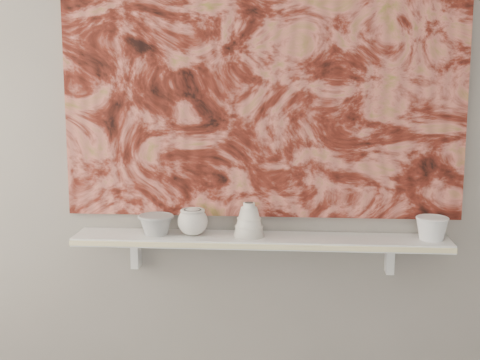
# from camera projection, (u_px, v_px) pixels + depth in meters

# --- Properties ---
(wall_back) EXTENTS (3.60, 0.00, 3.60)m
(wall_back) POSITION_uv_depth(u_px,v_px,m) (262.00, 122.00, 2.52)
(wall_back) COLOR gray
(wall_back) RESTS_ON floor
(shelf) EXTENTS (1.40, 0.18, 0.03)m
(shelf) POSITION_uv_depth(u_px,v_px,m) (260.00, 240.00, 2.50)
(shelf) COLOR silver
(shelf) RESTS_ON wall_back
(shelf_stripe) EXTENTS (1.40, 0.01, 0.02)m
(shelf_stripe) POSITION_uv_depth(u_px,v_px,m) (259.00, 247.00, 2.41)
(shelf_stripe) COLOR beige
(shelf_stripe) RESTS_ON shelf
(bracket_left) EXTENTS (0.03, 0.06, 0.12)m
(bracket_left) POSITION_uv_depth(u_px,v_px,m) (136.00, 252.00, 2.61)
(bracket_left) COLOR silver
(bracket_left) RESTS_ON wall_back
(bracket_right) EXTENTS (0.03, 0.06, 0.12)m
(bracket_right) POSITION_uv_depth(u_px,v_px,m) (390.00, 258.00, 2.54)
(bracket_right) COLOR silver
(bracket_right) RESTS_ON wall_back
(painting) EXTENTS (1.50, 0.02, 1.10)m
(painting) POSITION_uv_depth(u_px,v_px,m) (262.00, 71.00, 2.47)
(painting) COLOR maroon
(painting) RESTS_ON wall_back
(house_motif) EXTENTS (0.09, 0.00, 0.08)m
(house_motif) POSITION_uv_depth(u_px,v_px,m) (382.00, 155.00, 2.48)
(house_motif) COLOR black
(house_motif) RESTS_ON painting
(bowl_grey) EXTENTS (0.16, 0.16, 0.08)m
(bowl_grey) POSITION_uv_depth(u_px,v_px,m) (156.00, 224.00, 2.52)
(bowl_grey) COLOR #989896
(bowl_grey) RESTS_ON shelf
(cup_cream) EXTENTS (0.15, 0.15, 0.10)m
(cup_cream) POSITION_uv_depth(u_px,v_px,m) (193.00, 222.00, 2.51)
(cup_cream) COLOR beige
(cup_cream) RESTS_ON shelf
(bell_vessel) EXTENTS (0.13, 0.13, 0.13)m
(bell_vessel) POSITION_uv_depth(u_px,v_px,m) (249.00, 219.00, 2.49)
(bell_vessel) COLOR silver
(bell_vessel) RESTS_ON shelf
(bowl_white) EXTENTS (0.15, 0.15, 0.09)m
(bowl_white) POSITION_uv_depth(u_px,v_px,m) (432.00, 228.00, 2.44)
(bowl_white) COLOR white
(bowl_white) RESTS_ON shelf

